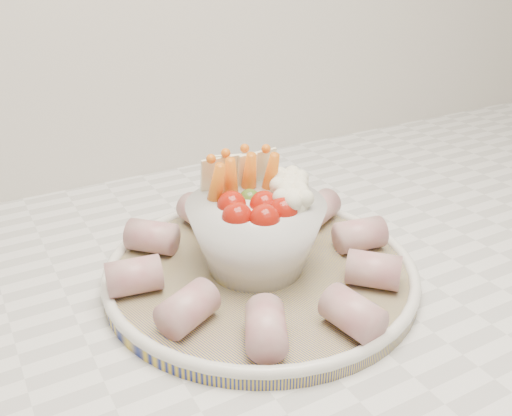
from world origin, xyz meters
TOP-DOWN VIEW (x-y plane):
  - serving_platter at (-0.04, 1.42)m, footprint 0.40×0.40m
  - veggie_bowl at (-0.04, 1.42)m, footprint 0.14×0.14m
  - cured_meat_rolls at (-0.04, 1.42)m, footprint 0.30×0.30m

SIDE VIEW (x-z plane):
  - serving_platter at x=-0.04m, z-range 0.92..0.94m
  - cured_meat_rolls at x=-0.04m, z-range 0.94..0.97m
  - veggie_bowl at x=-0.04m, z-range 0.92..1.04m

